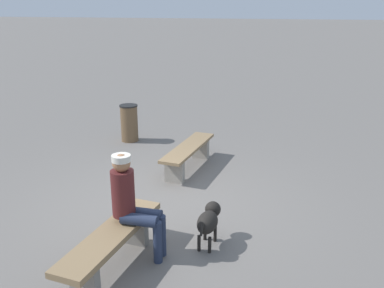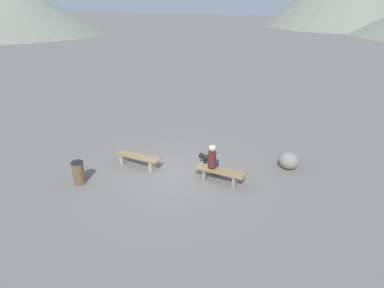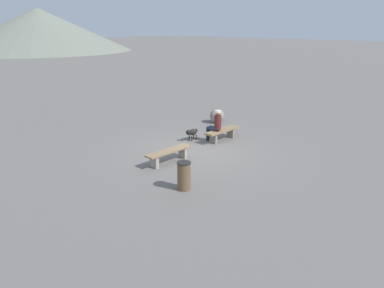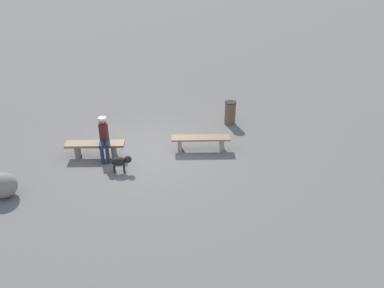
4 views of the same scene
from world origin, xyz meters
TOP-DOWN VIEW (x-y plane):
  - ground at (0.00, 0.00)m, footprint 210.00×210.00m
  - bench_left at (-1.60, -0.06)m, footprint 1.88×0.52m
  - bench_right at (1.68, 0.06)m, footprint 1.82×0.53m
  - seated_person at (1.37, 0.19)m, footprint 0.33×0.65m
  - dog at (0.84, 1.01)m, footprint 0.70×0.26m
  - trash_bin at (-2.87, -1.90)m, footprint 0.41×0.41m
  - boulder at (3.83, 1.96)m, footprint 0.88×0.81m
  - distant_peak_1 at (23.23, 56.41)m, footprint 31.93×31.93m

SIDE VIEW (x-z plane):
  - ground at x=0.00m, z-range -0.06..0.00m
  - bench_left at x=-1.60m, z-range 0.09..0.55m
  - boulder at x=3.83m, z-range 0.00..0.68m
  - dog at x=0.84m, z-range 0.10..0.60m
  - bench_right at x=1.68m, z-range 0.12..0.59m
  - trash_bin at x=-2.87m, z-range 0.00..0.85m
  - seated_person at x=1.37m, z-range 0.09..1.43m
  - distant_peak_1 at x=23.23m, z-range 0.00..7.37m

